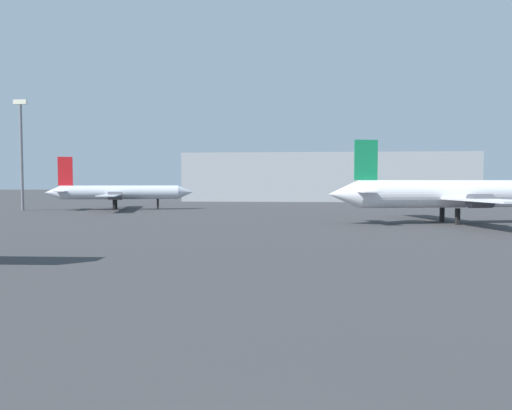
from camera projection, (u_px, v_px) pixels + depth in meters
airplane_on_taxiway at (458, 194)px, 57.50m from camera, size 33.14×26.52×10.08m
airplane_distant at (119, 192)px, 86.01m from camera, size 26.10×23.22×9.61m
light_mast_left at (21, 148)px, 83.23m from camera, size 2.40×0.50×19.60m
terminal_building at (326, 177)px, 129.20m from camera, size 76.16×19.41×12.76m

